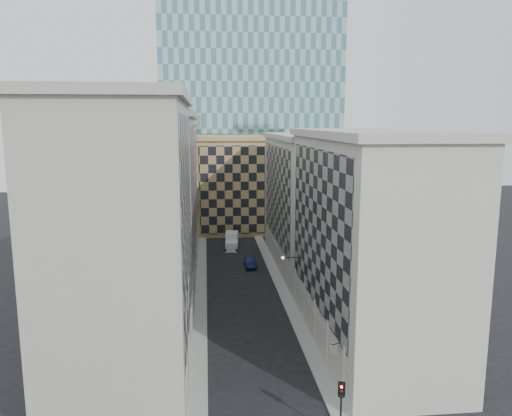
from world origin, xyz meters
TOP-DOWN VIEW (x-y plane):
  - sidewalk_west at (-5.25, 30.00)m, footprint 1.50×100.00m
  - sidewalk_east at (5.25, 30.00)m, footprint 1.50×100.00m
  - bldg_left_a at (-10.88, 11.00)m, footprint 10.80×22.80m
  - bldg_left_b at (-10.88, 33.00)m, footprint 10.80×22.80m
  - bldg_left_c at (-10.88, 55.00)m, footprint 10.80×22.80m
  - bldg_right_a at (10.88, 15.00)m, footprint 10.80×26.80m
  - bldg_right_b at (10.89, 42.00)m, footprint 10.80×28.80m
  - tan_block at (2.00, 67.90)m, footprint 16.80×14.80m
  - church_tower at (0.00, 82.00)m, footprint 7.20×7.20m
  - flagpoles_left at (-5.90, 6.00)m, footprint 0.10×6.33m
  - bracket_lamp at (4.38, 24.00)m, footprint 1.98×0.36m
  - traffic_light at (4.55, 0.09)m, footprint 0.48×0.47m
  - box_truck at (-0.15, 52.81)m, footprint 2.52×5.16m
  - dark_car at (2.00, 41.55)m, footprint 1.56×4.47m
  - shop_sign at (5.41, 5.59)m, footprint 0.85×0.75m

SIDE VIEW (x-z plane):
  - sidewalk_west at x=-5.25m, z-range 0.00..0.15m
  - sidewalk_east at x=5.25m, z-range 0.00..0.15m
  - dark_car at x=2.00m, z-range 0.00..1.47m
  - box_truck at x=-0.15m, z-range -0.18..2.56m
  - traffic_light at x=4.55m, z-range 0.99..4.90m
  - shop_sign at x=5.41m, z-range 3.39..4.27m
  - bracket_lamp at x=4.38m, z-range 6.02..6.38m
  - flagpoles_left at x=-5.90m, z-range 6.83..9.17m
  - tan_block at x=2.00m, z-range 0.04..18.84m
  - bldg_right_b at x=10.89m, z-range 0.00..19.70m
  - bldg_right_a at x=10.88m, z-range -0.03..20.67m
  - bldg_left_c at x=-10.88m, z-range -0.02..21.68m
  - bldg_left_b at x=-10.88m, z-range -0.03..22.67m
  - bldg_left_a at x=-10.88m, z-range -0.03..23.67m
  - church_tower at x=0.00m, z-range 1.20..52.70m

